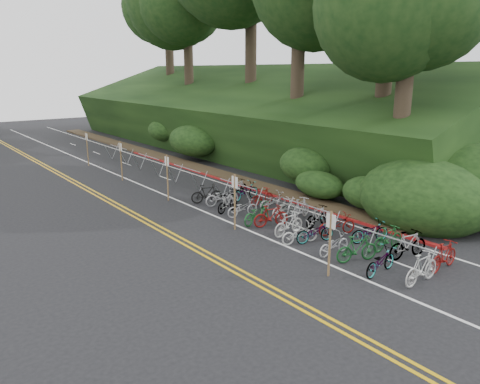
{
  "coord_description": "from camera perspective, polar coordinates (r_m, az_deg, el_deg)",
  "views": [
    {
      "loc": [
        -11.16,
        -10.7,
        6.83
      ],
      "look_at": [
        1.75,
        6.12,
        1.3
      ],
      "focal_mm": 35.0,
      "sensor_mm": 36.0,
      "label": 1
    }
  ],
  "objects": [
    {
      "name": "embankment",
      "position": [
        38.53,
        1.55,
        8.26
      ],
      "size": [
        14.3,
        48.14,
        9.11
      ],
      "color": "black",
      "rests_on": "ground"
    },
    {
      "name": "signpost_near",
      "position": [
        16.06,
        10.92,
        -5.67
      ],
      "size": [
        0.08,
        0.4,
        2.32
      ],
      "color": "brown",
      "rests_on": "ground"
    },
    {
      "name": "bike_valet",
      "position": [
        20.89,
        7.32,
        -3.19
      ],
      "size": [
        3.25,
        14.21,
        1.09
      ],
      "color": "beige",
      "rests_on": "ground"
    },
    {
      "name": "red_curb",
      "position": [
        29.08,
        -0.88,
        1.14
      ],
      "size": [
        0.25,
        28.0,
        0.1
      ],
      "primitive_type": "cube",
      "color": "maroon",
      "rests_on": "ground"
    },
    {
      "name": "road_markings",
      "position": [
        24.86,
        -7.65,
        -1.45
      ],
      "size": [
        7.47,
        80.0,
        0.01
      ],
      "color": "gold",
      "rests_on": "ground"
    },
    {
      "name": "bike_rack_front",
      "position": [
        17.47,
        18.36,
        -6.37
      ],
      "size": [
        1.11,
        2.67,
        1.1
      ],
      "color": "gray",
      "rests_on": "ground"
    },
    {
      "name": "bike_front",
      "position": [
        19.17,
        7.31,
        -4.99
      ],
      "size": [
        0.95,
        1.74,
        0.87
      ],
      "primitive_type": "imported",
      "rotation": [
        0.0,
        0.0,
        1.33
      ],
      "color": "beige",
      "rests_on": "ground"
    },
    {
      "name": "ground",
      "position": [
        16.9,
        8.06,
        -9.37
      ],
      "size": [
        120.0,
        120.0,
        0.0
      ],
      "primitive_type": "plane",
      "color": "black",
      "rests_on": "ground"
    },
    {
      "name": "bike_racks_rest",
      "position": [
        28.25,
        -6.5,
        2.31
      ],
      "size": [
        1.14,
        23.0,
        1.17
      ],
      "color": "gray",
      "rests_on": "ground"
    },
    {
      "name": "signposts_rest",
      "position": [
        27.89,
        -11.83,
        3.14
      ],
      "size": [
        0.08,
        18.4,
        2.5
      ],
      "color": "brown",
      "rests_on": "ground"
    }
  ]
}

